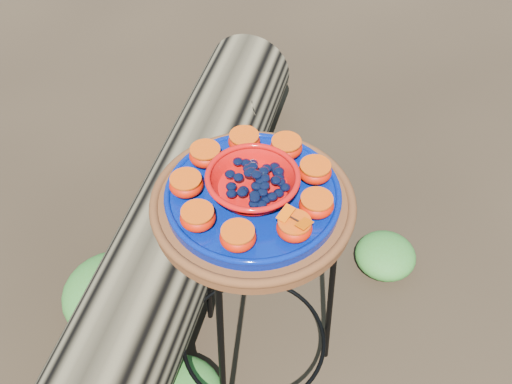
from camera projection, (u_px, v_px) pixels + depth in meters
ground at (254, 365)px, 1.92m from camera, size 60.00×60.00×0.00m
plant_stand at (253, 300)px, 1.66m from camera, size 0.44×0.44×0.70m
terracotta_saucer at (253, 206)px, 1.39m from camera, size 0.44×0.44×0.04m
cobalt_plate at (253, 197)px, 1.37m from camera, size 0.38×0.38×0.03m
red_bowl at (253, 184)px, 1.34m from camera, size 0.19×0.19×0.05m
glass_gems at (253, 171)px, 1.32m from camera, size 0.15×0.15×0.03m
orange_half_0 at (294, 228)px, 1.27m from camera, size 0.07×0.07×0.04m
orange_half_1 at (316, 205)px, 1.31m from camera, size 0.07×0.07×0.04m
orange_half_2 at (315, 171)px, 1.38m from camera, size 0.07×0.07×0.04m
orange_half_3 at (286, 147)px, 1.43m from camera, size 0.07×0.07×0.04m
orange_half_4 at (244, 141)px, 1.44m from camera, size 0.07×0.07×0.04m
orange_half_5 at (205, 155)px, 1.41m from camera, size 0.07×0.07×0.04m
orange_half_6 at (186, 185)px, 1.35m from camera, size 0.07×0.07×0.04m
orange_half_7 at (198, 218)px, 1.29m from camera, size 0.07×0.07×0.04m
orange_half_8 at (238, 237)px, 1.25m from camera, size 0.07×0.07×0.04m
butterfly at (295, 219)px, 1.25m from camera, size 0.09×0.07×0.01m
driftwood_log at (177, 229)px, 2.06m from camera, size 1.71×1.42×0.33m
foliage_right at (386, 255)px, 2.14m from camera, size 0.20×0.20×0.10m
foliage_back at (114, 293)px, 2.00m from camera, size 0.32×0.32×0.16m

